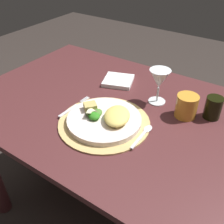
{
  "coord_description": "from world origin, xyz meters",
  "views": [
    {
      "loc": [
        0.37,
        -0.71,
        1.28
      ],
      "look_at": [
        -0.06,
        -0.06,
        0.72
      ],
      "focal_mm": 41.59,
      "sensor_mm": 36.0,
      "label": 1
    }
  ],
  "objects_px": {
    "spoon": "(145,132)",
    "wine_glass": "(159,80)",
    "dark_tumbler": "(213,108)",
    "dining_table": "(133,142)",
    "fork": "(73,108)",
    "amber_tumbler": "(186,106)",
    "dinner_plate": "(104,120)",
    "napkin": "(118,81)"
  },
  "relations": [
    {
      "from": "dinner_plate",
      "to": "fork",
      "type": "bearing_deg",
      "value": 178.97
    },
    {
      "from": "spoon",
      "to": "napkin",
      "type": "height_order",
      "value": "napkin"
    },
    {
      "from": "fork",
      "to": "dining_table",
      "type": "bearing_deg",
      "value": 26.92
    },
    {
      "from": "dinner_plate",
      "to": "napkin",
      "type": "distance_m",
      "value": 0.31
    },
    {
      "from": "dining_table",
      "to": "dark_tumbler",
      "type": "relative_size",
      "value": 16.29
    },
    {
      "from": "napkin",
      "to": "fork",
      "type": "bearing_deg",
      "value": -95.76
    },
    {
      "from": "wine_glass",
      "to": "dark_tumbler",
      "type": "height_order",
      "value": "wine_glass"
    },
    {
      "from": "dinner_plate",
      "to": "wine_glass",
      "type": "bearing_deg",
      "value": 68.21
    },
    {
      "from": "spoon",
      "to": "dark_tumbler",
      "type": "xyz_separation_m",
      "value": [
        0.16,
        0.23,
        0.03
      ]
    },
    {
      "from": "dining_table",
      "to": "fork",
      "type": "relative_size",
      "value": 8.25
    },
    {
      "from": "dark_tumbler",
      "to": "fork",
      "type": "bearing_deg",
      "value": -151.31
    },
    {
      "from": "dinner_plate",
      "to": "napkin",
      "type": "height_order",
      "value": "dinner_plate"
    },
    {
      "from": "fork",
      "to": "spoon",
      "type": "bearing_deg",
      "value": 4.54
    },
    {
      "from": "dinner_plate",
      "to": "spoon",
      "type": "distance_m",
      "value": 0.15
    },
    {
      "from": "wine_glass",
      "to": "dark_tumbler",
      "type": "bearing_deg",
      "value": 4.84
    },
    {
      "from": "dinner_plate",
      "to": "napkin",
      "type": "xyz_separation_m",
      "value": [
        -0.12,
        0.28,
        -0.01
      ]
    },
    {
      "from": "dark_tumbler",
      "to": "dining_table",
      "type": "bearing_deg",
      "value": -149.81
    },
    {
      "from": "amber_tumbler",
      "to": "dark_tumbler",
      "type": "height_order",
      "value": "amber_tumbler"
    },
    {
      "from": "fork",
      "to": "wine_glass",
      "type": "height_order",
      "value": "wine_glass"
    },
    {
      "from": "napkin",
      "to": "amber_tumbler",
      "type": "bearing_deg",
      "value": -12.35
    },
    {
      "from": "amber_tumbler",
      "to": "spoon",
      "type": "bearing_deg",
      "value": -112.3
    },
    {
      "from": "napkin",
      "to": "amber_tumbler",
      "type": "distance_m",
      "value": 0.36
    },
    {
      "from": "dinner_plate",
      "to": "fork",
      "type": "distance_m",
      "value": 0.15
    },
    {
      "from": "dining_table",
      "to": "dinner_plate",
      "type": "relative_size",
      "value": 5.15
    },
    {
      "from": "spoon",
      "to": "amber_tumbler",
      "type": "xyz_separation_m",
      "value": [
        0.07,
        0.18,
        0.04
      ]
    },
    {
      "from": "wine_glass",
      "to": "dining_table",
      "type": "bearing_deg",
      "value": -104.35
    },
    {
      "from": "amber_tumbler",
      "to": "dark_tumbler",
      "type": "distance_m",
      "value": 0.1
    },
    {
      "from": "spoon",
      "to": "wine_glass",
      "type": "height_order",
      "value": "wine_glass"
    },
    {
      "from": "wine_glass",
      "to": "amber_tumbler",
      "type": "bearing_deg",
      "value": -12.62
    },
    {
      "from": "dining_table",
      "to": "spoon",
      "type": "bearing_deg",
      "value": -43.81
    },
    {
      "from": "spoon",
      "to": "wine_glass",
      "type": "bearing_deg",
      "value": 105.0
    },
    {
      "from": "dinner_plate",
      "to": "fork",
      "type": "xyz_separation_m",
      "value": [
        -0.15,
        0.0,
        -0.01
      ]
    },
    {
      "from": "dining_table",
      "to": "amber_tumbler",
      "type": "relative_size",
      "value": 15.77
    },
    {
      "from": "dining_table",
      "to": "dinner_plate",
      "type": "xyz_separation_m",
      "value": [
        -0.06,
        -0.11,
        0.16
      ]
    },
    {
      "from": "dark_tumbler",
      "to": "amber_tumbler",
      "type": "bearing_deg",
      "value": -150.61
    },
    {
      "from": "dinner_plate",
      "to": "dark_tumbler",
      "type": "xyz_separation_m",
      "value": [
        0.31,
        0.25,
        0.03
      ]
    },
    {
      "from": "amber_tumbler",
      "to": "dark_tumbler",
      "type": "bearing_deg",
      "value": 29.39
    },
    {
      "from": "dinner_plate",
      "to": "amber_tumbler",
      "type": "height_order",
      "value": "amber_tumbler"
    },
    {
      "from": "dining_table",
      "to": "napkin",
      "type": "xyz_separation_m",
      "value": [
        -0.18,
        0.17,
        0.15
      ]
    },
    {
      "from": "spoon",
      "to": "dinner_plate",
      "type": "bearing_deg",
      "value": -169.94
    },
    {
      "from": "fork",
      "to": "amber_tumbler",
      "type": "xyz_separation_m",
      "value": [
        0.37,
        0.2,
        0.04
      ]
    },
    {
      "from": "dining_table",
      "to": "fork",
      "type": "distance_m",
      "value": 0.28
    }
  ]
}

